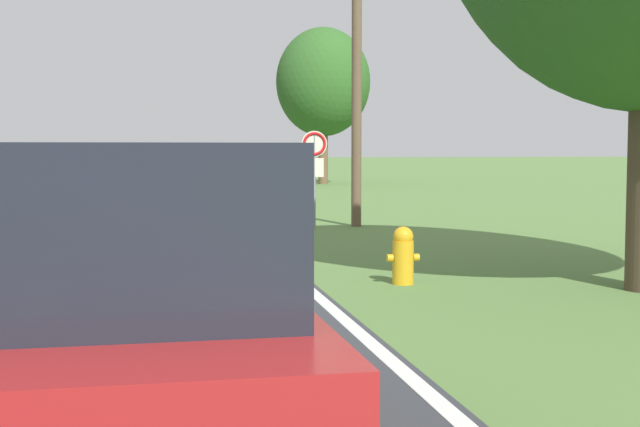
{
  "coord_description": "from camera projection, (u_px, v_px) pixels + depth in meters",
  "views": [
    {
      "loc": [
        4.52,
        2.73,
        1.85
      ],
      "look_at": [
        6.33,
        12.18,
        1.16
      ],
      "focal_mm": 50.0,
      "sensor_mm": 36.0,
      "label": 1
    }
  ],
  "objects": [
    {
      "name": "tree_left_verge",
      "position": [
        323.0,
        82.0,
        46.9
      ],
      "size": [
        4.97,
        4.97,
        8.24
      ],
      "color": "brown",
      "rests_on": "ground"
    },
    {
      "name": "car_red_suv_nearest",
      "position": [
        123.0,
        298.0,
        5.13
      ],
      "size": [
        1.94,
        4.35,
        1.88
      ],
      "rotation": [
        0.0,
        0.0,
        -1.55
      ],
      "color": "black",
      "rests_on": "ground"
    },
    {
      "name": "traffic_sign",
      "position": [
        314.0,
        156.0,
        20.64
      ],
      "size": [
        0.6,
        0.1,
        2.28
      ],
      "color": "gray",
      "rests_on": "ground"
    },
    {
      "name": "fire_hydrant",
      "position": [
        403.0,
        255.0,
        12.2
      ],
      "size": [
        0.45,
        0.29,
        0.8
      ],
      "color": "gold",
      "rests_on": "ground"
    },
    {
      "name": "car_dark_green_sedan_approaching",
      "position": [
        19.0,
        172.0,
        44.5
      ],
      "size": [
        2.05,
        4.21,
        1.37
      ],
      "rotation": [
        0.0,
        0.0,
        1.53
      ],
      "color": "black",
      "rests_on": "ground"
    },
    {
      "name": "car_dark_grey_sedan_mid_near",
      "position": [
        163.0,
        165.0,
        56.96
      ],
      "size": [
        1.92,
        4.47,
        1.63
      ],
      "rotation": [
        0.0,
        0.0,
        -1.59
      ],
      "color": "black",
      "rests_on": "ground"
    },
    {
      "name": "car_maroon_van_distant",
      "position": [
        61.0,
        158.0,
        79.88
      ],
      "size": [
        1.99,
        4.11,
        1.98
      ],
      "rotation": [
        0.0,
        0.0,
        1.54
      ],
      "color": "black",
      "rests_on": "ground"
    },
    {
      "name": "utility_pole_midground",
      "position": [
        357.0,
        71.0,
        21.11
      ],
      "size": [
        1.8,
        0.24,
        7.13
      ],
      "color": "brown",
      "rests_on": "ground"
    },
    {
      "name": "car_white_van_receding",
      "position": [
        142.0,
        160.0,
        75.93
      ],
      "size": [
        1.98,
        4.65,
        1.79
      ],
      "rotation": [
        0.0,
        0.0,
        -1.54
      ],
      "color": "black",
      "rests_on": "ground"
    },
    {
      "name": "car_black_van_mid_far",
      "position": [
        45.0,
        163.0,
        61.19
      ],
      "size": [
        1.87,
        4.47,
        1.77
      ],
      "rotation": [
        0.0,
        0.0,
        1.57
      ],
      "color": "black",
      "rests_on": "ground"
    }
  ]
}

